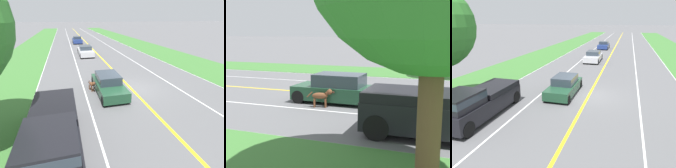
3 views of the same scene
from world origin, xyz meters
The scene contains 9 objects.
ground_plane centered at (0.00, 0.00, 0.00)m, with size 400.00×400.00×0.00m, color #5B5B5E.
centre_divider_line centered at (0.00, 0.00, 0.00)m, with size 0.18×160.00×0.01m, color yellow.
lane_edge_line_right centered at (7.00, 0.00, 0.00)m, with size 0.14×160.00×0.01m, color white.
lane_edge_line_left centered at (-7.00, 0.00, 0.00)m, with size 0.14×160.00×0.01m, color white.
lane_dash_same_dir centered at (3.50, 0.00, 0.00)m, with size 0.10×160.00×0.01m, color white.
lane_dash_oncoming centered at (-3.50, 0.00, 0.00)m, with size 0.10×160.00×0.01m, color white.
grass_verge_left centered at (-10.00, 0.00, 0.01)m, with size 6.00×160.00×0.03m, color #3D7533.
ego_car centered at (1.84, 0.11, 0.62)m, with size 1.80×4.60×1.35m.
dog centered at (2.95, -0.41, 0.52)m, with size 0.45×1.21×0.83m.
Camera 2 is at (15.12, 4.89, 3.24)m, focal length 50.00 mm.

